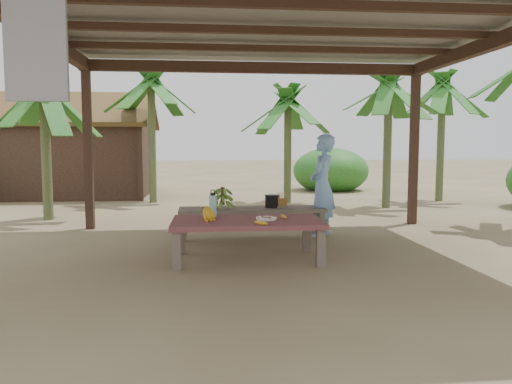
{
  "coord_description": "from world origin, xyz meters",
  "views": [
    {
      "loc": [
        -0.85,
        -6.21,
        1.4
      ],
      "look_at": [
        -0.22,
        0.13,
        0.8
      ],
      "focal_mm": 35.0,
      "sensor_mm": 36.0,
      "label": 1
    }
  ],
  "objects": [
    {
      "name": "bench",
      "position": [
        -0.17,
        1.26,
        0.39
      ],
      "size": [
        2.21,
        0.62,
        0.45
      ],
      "rotation": [
        0.0,
        0.0,
        0.01
      ],
      "color": "brown",
      "rests_on": "ground"
    },
    {
      "name": "banana_plant_w",
      "position": [
        -3.83,
        3.44,
        2.2
      ],
      "size": [
        1.8,
        1.8,
        2.67
      ],
      "color": "#596638",
      "rests_on": "ground"
    },
    {
      "name": "banana_plant_n",
      "position": [
        1.11,
        5.75,
        2.24
      ],
      "size": [
        1.8,
        1.8,
        2.72
      ],
      "color": "#596638",
      "rests_on": "ground"
    },
    {
      "name": "banana_plant_far",
      "position": [
        4.97,
        5.75,
        2.64
      ],
      "size": [
        1.8,
        1.8,
        3.12
      ],
      "color": "#596638",
      "rests_on": "ground"
    },
    {
      "name": "loose_banana_side",
      "position": [
        0.09,
        -0.18,
        0.52
      ],
      "size": [
        0.08,
        0.14,
        0.04
      ],
      "primitive_type": "ellipsoid",
      "rotation": [
        0.0,
        0.0,
        0.32
      ],
      "color": "yellow",
      "rests_on": "work_table"
    },
    {
      "name": "hut",
      "position": [
        -4.5,
        8.0,
        1.1
      ],
      "size": [
        4.4,
        3.43,
        2.85
      ],
      "color": "black",
      "rests_on": "ground"
    },
    {
      "name": "water_flask",
      "position": [
        -0.78,
        0.08,
        0.64
      ],
      "size": [
        0.09,
        0.09,
        0.34
      ],
      "color": "#3BABB9",
      "rests_on": "work_table"
    },
    {
      "name": "loose_banana_front",
      "position": [
        -0.24,
        -0.65,
        0.52
      ],
      "size": [
        0.16,
        0.08,
        0.04
      ],
      "primitive_type": "ellipsoid",
      "rotation": [
        0.0,
        0.0,
        1.32
      ],
      "color": "yellow",
      "rests_on": "work_table"
    },
    {
      "name": "banana_plant_ne",
      "position": [
        3.16,
        4.58,
        2.49
      ],
      "size": [
        1.8,
        1.8,
        2.97
      ],
      "color": "#596638",
      "rests_on": "ground"
    },
    {
      "name": "pavilion",
      "position": [
        -0.01,
        -0.01,
        2.78
      ],
      "size": [
        6.6,
        5.6,
        2.95
      ],
      "color": "black",
      "rests_on": "ground"
    },
    {
      "name": "ground",
      "position": [
        0.0,
        0.0,
        0.0
      ],
      "size": [
        80.0,
        80.0,
        0.0
      ],
      "primitive_type": "plane",
      "color": "brown",
      "rests_on": "ground"
    },
    {
      "name": "plate",
      "position": [
        -0.14,
        -0.3,
        0.52
      ],
      "size": [
        0.25,
        0.25,
        0.04
      ],
      "color": "white",
      "rests_on": "work_table"
    },
    {
      "name": "ripe_banana_bunch",
      "position": [
        -0.9,
        -0.25,
        0.59
      ],
      "size": [
        0.29,
        0.25,
        0.17
      ],
      "primitive_type": null,
      "rotation": [
        0.0,
        0.0,
        -0.02
      ],
      "color": "yellow",
      "rests_on": "work_table"
    },
    {
      "name": "green_banana_stalk",
      "position": [
        -0.61,
        1.26,
        0.62
      ],
      "size": [
        0.3,
        0.3,
        0.34
      ],
      "primitive_type": null,
      "rotation": [
        0.0,
        0.0,
        0.01
      ],
      "color": "#598C2D",
      "rests_on": "bench"
    },
    {
      "name": "work_table",
      "position": [
        -0.37,
        -0.25,
        0.43
      ],
      "size": [
        1.81,
        1.02,
        0.5
      ],
      "rotation": [
        0.0,
        0.0,
        -0.01
      ],
      "color": "brown",
      "rests_on": "ground"
    },
    {
      "name": "woman",
      "position": [
        0.92,
        1.29,
        0.78
      ],
      "size": [
        0.61,
        0.68,
        1.57
      ],
      "primitive_type": "imported",
      "rotation": [
        0.0,
        0.0,
        -2.08
      ],
      "color": "#75A7DD",
      "rests_on": "ground"
    },
    {
      "name": "cooking_pot",
      "position": [
        0.14,
        1.29,
        0.54
      ],
      "size": [
        0.22,
        0.22,
        0.18
      ],
      "primitive_type": "cylinder",
      "color": "black",
      "rests_on": "bench"
    },
    {
      "name": "banana_plant_nw",
      "position": [
        -2.16,
        6.12,
        2.71
      ],
      "size": [
        1.8,
        1.8,
        3.2
      ],
      "color": "#596638",
      "rests_on": "ground"
    },
    {
      "name": "skewer_rack",
      "position": [
        0.29,
        1.21,
        0.57
      ],
      "size": [
        0.18,
        0.08,
        0.24
      ],
      "primitive_type": null,
      "rotation": [
        0.0,
        0.0,
        0.01
      ],
      "color": "#A57F47",
      "rests_on": "bench"
    }
  ]
}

